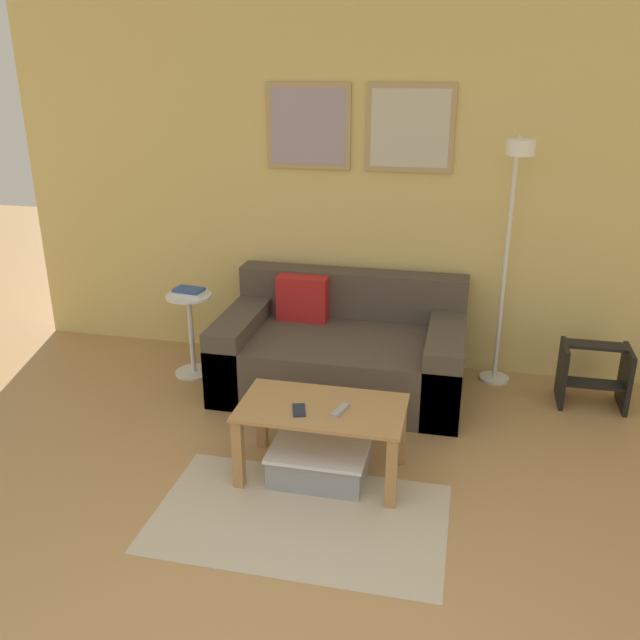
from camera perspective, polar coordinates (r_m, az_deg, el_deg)
The scene contains 11 objects.
wall_back at distance 4.86m, azimuth 5.78°, elevation 10.68°, with size 5.60×0.09×2.55m.
area_rug at distance 3.54m, azimuth -1.73°, elevation -16.28°, with size 1.47×0.88×0.01m, color #C1B299.
couch at distance 4.70m, azimuth 1.86°, elevation -2.66°, with size 1.64×0.99×0.74m.
coffee_table at distance 3.69m, azimuth 0.17°, elevation -8.45°, with size 0.89×0.50×0.42m.
storage_bin at distance 3.79m, azimuth -0.03°, elevation -11.79°, with size 0.53×0.41×0.19m.
floor_lamp at distance 4.51m, azimuth 15.79°, elevation 7.60°, with size 0.21×0.51×1.71m.
side_table at distance 4.94m, azimuth -10.83°, elevation -0.60°, with size 0.32×0.32×0.61m.
book_stack at distance 4.85m, azimuth -10.96°, elevation 2.36°, with size 0.25×0.17×0.04m.
remote_control at distance 3.59m, azimuth 1.71°, elevation -7.61°, with size 0.04×0.15×0.02m, color #99999E.
cell_phone at distance 3.60m, azimuth -1.78°, elevation -7.59°, with size 0.07×0.14×0.01m, color #1E2338.
step_stool at distance 4.82m, azimuth 22.05°, elevation -4.19°, with size 0.43×0.30×0.41m.
Camera 1 is at (0.57, -1.33, 2.15)m, focal length 38.00 mm.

